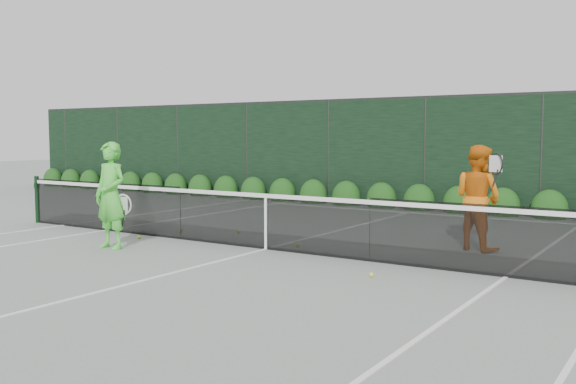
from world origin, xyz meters
The scene contains 8 objects.
ground centered at (0.00, 0.00, 0.00)m, with size 80.00×80.00×0.00m, color gray.
tennis_net centered at (-0.02, 0.00, 0.53)m, with size 12.90×0.10×1.07m.
player_woman centered at (-2.33, -1.41, 0.94)m, with size 0.70×0.48×1.88m.
player_man centered at (3.10, 1.98, 0.92)m, with size 1.09×0.98×1.83m.
court_lines centered at (0.00, 0.00, 0.01)m, with size 11.03×23.83×0.01m.
windscreen_fence centered at (0.00, -2.71, 1.51)m, with size 32.00×21.07×3.06m.
hedge_row centered at (0.00, 7.15, 0.23)m, with size 31.66×0.65×0.94m.
tennis_balls centered at (-0.81, 0.20, 0.03)m, with size 5.31×2.27×0.07m.
Camera 1 is at (6.39, -9.09, 1.98)m, focal length 40.00 mm.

